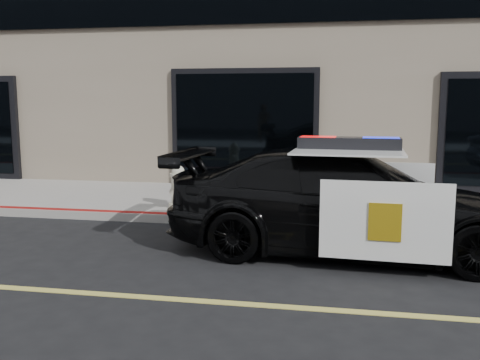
# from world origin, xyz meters

# --- Properties ---
(ground) EXTENTS (120.00, 120.00, 0.00)m
(ground) POSITION_xyz_m (0.00, 0.00, 0.00)
(ground) COLOR black
(ground) RESTS_ON ground
(sidewalk_n) EXTENTS (60.00, 3.50, 0.15)m
(sidewalk_n) POSITION_xyz_m (0.00, 5.25, 0.07)
(sidewalk_n) COLOR gray
(sidewalk_n) RESTS_ON ground
(police_car) EXTENTS (2.61, 5.24, 1.64)m
(police_car) POSITION_xyz_m (1.32, 2.21, 0.74)
(police_car) COLOR black
(police_car) RESTS_ON ground
(fire_hydrant) EXTENTS (0.37, 0.51, 0.82)m
(fire_hydrant) POSITION_xyz_m (-1.76, 4.15, 0.53)
(fire_hydrant) COLOR beige
(fire_hydrant) RESTS_ON sidewalk_n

